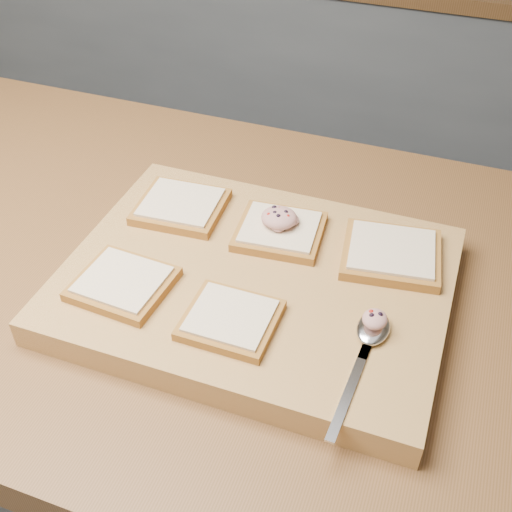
% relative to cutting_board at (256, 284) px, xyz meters
% --- Properties ---
extents(island_counter, '(2.00, 0.80, 0.90)m').
position_rel_cutting_board_xyz_m(island_counter, '(-0.14, 0.04, -0.47)').
color(island_counter, slate).
rests_on(island_counter, ground).
extents(back_counter, '(3.60, 0.62, 0.94)m').
position_rel_cutting_board_xyz_m(back_counter, '(-0.14, 1.47, -0.45)').
color(back_counter, slate).
rests_on(back_counter, ground).
extents(cutting_board, '(0.51, 0.39, 0.04)m').
position_rel_cutting_board_xyz_m(cutting_board, '(0.00, 0.00, 0.00)').
color(cutting_board, tan).
rests_on(cutting_board, island_counter).
extents(bread_far_left, '(0.13, 0.12, 0.02)m').
position_rel_cutting_board_xyz_m(bread_far_left, '(-0.15, 0.09, 0.03)').
color(bread_far_left, '#A06729').
rests_on(bread_far_left, cutting_board).
extents(bread_far_center, '(0.13, 0.12, 0.02)m').
position_rel_cutting_board_xyz_m(bread_far_center, '(0.00, 0.09, 0.03)').
color(bread_far_center, '#A06729').
rests_on(bread_far_center, cutting_board).
extents(bread_far_right, '(0.15, 0.14, 0.02)m').
position_rel_cutting_board_xyz_m(bread_far_right, '(0.16, 0.09, 0.03)').
color(bread_far_right, '#A06729').
rests_on(bread_far_right, cutting_board).
extents(bread_near_left, '(0.12, 0.12, 0.02)m').
position_rel_cutting_board_xyz_m(bread_near_left, '(-0.15, -0.09, 0.03)').
color(bread_near_left, '#A06729').
rests_on(bread_near_left, cutting_board).
extents(bread_near_center, '(0.11, 0.10, 0.02)m').
position_rel_cutting_board_xyz_m(bread_near_center, '(0.00, -0.10, 0.03)').
color(bread_near_center, '#A06729').
rests_on(bread_near_center, cutting_board).
extents(tuna_salad_dollop, '(0.05, 0.05, 0.02)m').
position_rel_cutting_board_xyz_m(tuna_salad_dollop, '(0.00, 0.09, 0.05)').
color(tuna_salad_dollop, tan).
rests_on(tuna_salad_dollop, bread_far_center).
extents(spoon, '(0.04, 0.20, 0.01)m').
position_rel_cutting_board_xyz_m(spoon, '(0.17, -0.06, 0.03)').
color(spoon, silver).
rests_on(spoon, cutting_board).
extents(spoon_salad, '(0.03, 0.03, 0.02)m').
position_rel_cutting_board_xyz_m(spoon_salad, '(0.17, -0.05, 0.04)').
color(spoon_salad, tan).
rests_on(spoon_salad, spoon).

